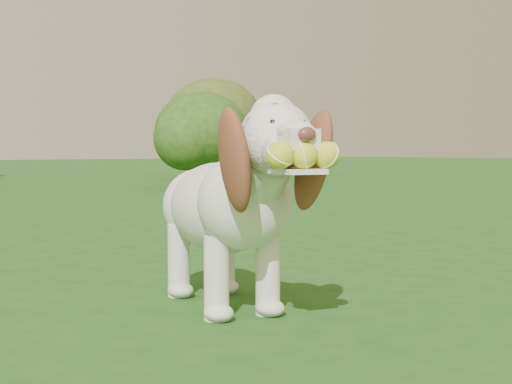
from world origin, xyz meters
TOP-DOWN VIEW (x-y plane):
  - ground at (0.00, 0.00)m, footprint 80.00×80.00m
  - dog at (-0.52, -0.60)m, footprint 0.62×1.33m
  - shrub_f at (6.00, 10.04)m, footprint 2.11×2.11m
  - shrub_d at (4.01, 7.23)m, footprint 1.57×1.57m
  - shrub_h at (8.38, 11.52)m, footprint 1.85×1.85m

SIDE VIEW (x-z plane):
  - ground at x=0.00m, z-range 0.00..0.00m
  - dog at x=-0.52m, z-range 0.03..0.90m
  - shrub_d at x=4.01m, z-range 0.14..1.77m
  - shrub_h at x=8.38m, z-range 0.17..2.08m
  - shrub_f at x=6.00m, z-range 0.19..2.38m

